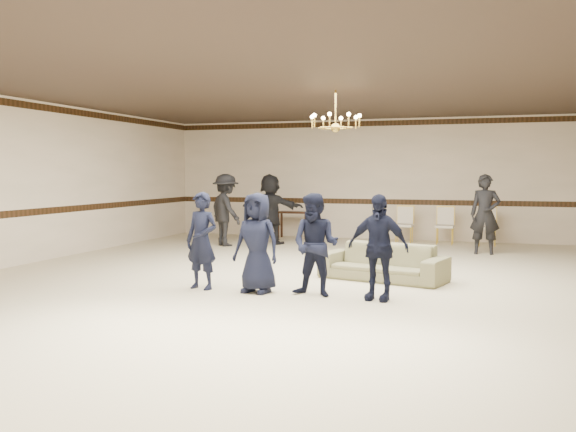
# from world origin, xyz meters

# --- Properties ---
(room) EXTENTS (12.01, 14.01, 3.21)m
(room) POSITION_xyz_m (0.00, 0.00, 1.60)
(room) COLOR beige
(room) RESTS_ON ground
(chair_rail) EXTENTS (12.00, 0.02, 0.14)m
(chair_rail) POSITION_xyz_m (0.00, 6.99, 1.00)
(chair_rail) COLOR #331E0F
(chair_rail) RESTS_ON wall_back
(crown_molding) EXTENTS (12.00, 0.02, 0.14)m
(crown_molding) POSITION_xyz_m (0.00, 6.99, 3.08)
(crown_molding) COLOR #331E0F
(crown_molding) RESTS_ON wall_back
(chandelier) EXTENTS (0.94, 0.94, 0.89)m
(chandelier) POSITION_xyz_m (0.00, 1.00, 2.88)
(chandelier) COLOR #B8953B
(chandelier) RESTS_ON ceiling
(boy_a) EXTENTS (0.60, 0.45, 1.48)m
(boy_a) POSITION_xyz_m (-1.60, -1.00, 0.74)
(boy_a) COLOR black
(boy_a) RESTS_ON floor
(boy_b) EXTENTS (0.79, 0.57, 1.48)m
(boy_b) POSITION_xyz_m (-0.70, -1.00, 0.74)
(boy_b) COLOR black
(boy_b) RESTS_ON floor
(boy_c) EXTENTS (0.80, 0.66, 1.48)m
(boy_c) POSITION_xyz_m (0.20, -1.00, 0.74)
(boy_c) COLOR black
(boy_c) RESTS_ON floor
(boy_d) EXTENTS (0.92, 0.50, 1.48)m
(boy_d) POSITION_xyz_m (1.10, -1.00, 0.74)
(boy_d) COLOR black
(boy_d) RESTS_ON floor
(settee) EXTENTS (2.20, 1.30, 0.60)m
(settee) POSITION_xyz_m (0.91, 0.63, 0.30)
(settee) COLOR #6A6A46
(settee) RESTS_ON floor
(adult_left) EXTENTS (1.29, 1.20, 1.74)m
(adult_left) POSITION_xyz_m (-3.52, 4.30, 0.87)
(adult_left) COLOR black
(adult_left) RESTS_ON floor
(adult_mid) EXTENTS (1.64, 0.59, 1.74)m
(adult_mid) POSITION_xyz_m (-2.62, 5.00, 0.87)
(adult_mid) COLOR black
(adult_mid) RESTS_ON floor
(adult_right) EXTENTS (0.65, 0.43, 1.74)m
(adult_right) POSITION_xyz_m (2.48, 4.60, 0.87)
(adult_right) COLOR black
(adult_right) RESTS_ON floor
(banquet_chair_left) EXTENTS (0.48, 0.48, 0.92)m
(banquet_chair_left) POSITION_xyz_m (0.53, 6.26, 0.46)
(banquet_chair_left) COLOR beige
(banquet_chair_left) RESTS_ON floor
(banquet_chair_mid) EXTENTS (0.47, 0.47, 0.92)m
(banquet_chair_mid) POSITION_xyz_m (1.53, 6.26, 0.46)
(banquet_chair_mid) COLOR beige
(banquet_chair_mid) RESTS_ON floor
(banquet_chair_right) EXTENTS (0.49, 0.49, 0.92)m
(banquet_chair_right) POSITION_xyz_m (2.53, 6.26, 0.46)
(banquet_chair_right) COLOR beige
(banquet_chair_right) RESTS_ON floor
(console_table) EXTENTS (0.88, 0.40, 0.73)m
(console_table) POSITION_xyz_m (-2.47, 6.46, 0.36)
(console_table) COLOR black
(console_table) RESTS_ON floor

